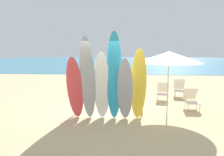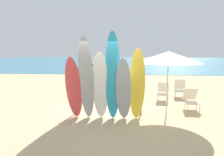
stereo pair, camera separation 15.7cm
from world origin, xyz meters
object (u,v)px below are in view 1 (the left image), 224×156
(surfboard_grey_1, at_px, (88,80))
(beachgoer_midbeach, at_px, (138,75))
(surfboard_yellow_5, at_px, (138,85))
(beach_umbrella, at_px, (169,57))
(surfboard_grey_4, at_px, (125,90))
(beach_chair_striped, at_px, (191,98))
(surfboard_teal_3, at_px, (114,77))
(beachgoer_photographing, at_px, (89,71))
(surfboard_rack, at_px, (108,99))
(surfboard_white_2, at_px, (102,86))
(beachgoer_by_water, at_px, (121,67))
(surfboard_red_0, at_px, (75,88))
(beach_chair_red, at_px, (163,91))
(beachgoer_near_rack, at_px, (89,67))
(beach_chair_blue, at_px, (179,87))

(surfboard_grey_1, relative_size, beachgoer_midbeach, 1.62)
(surfboard_yellow_5, height_order, beach_umbrella, surfboard_yellow_5)
(surfboard_grey_4, relative_size, beach_chair_striped, 2.64)
(surfboard_teal_3, height_order, beachgoer_photographing, surfboard_teal_3)
(surfboard_yellow_5, distance_m, beachgoer_photographing, 6.98)
(surfboard_rack, bearing_deg, beach_chair_striped, 16.46)
(surfboard_teal_3, bearing_deg, beach_umbrella, 24.51)
(surfboard_white_2, bearing_deg, beachgoer_by_water, 84.37)
(surfboard_red_0, xyz_separation_m, surfboard_white_2, (0.86, 0.01, 0.07))
(beachgoer_photographing, xyz_separation_m, beach_umbrella, (3.76, -5.63, 1.09))
(beachgoer_photographing, relative_size, beach_umbrella, 0.69)
(surfboard_teal_3, height_order, surfboard_yellow_5, surfboard_teal_3)
(beach_chair_red, xyz_separation_m, beach_chair_striped, (0.82, -1.35, -0.00))
(surfboard_grey_1, distance_m, beachgoer_near_rack, 8.56)
(surfboard_grey_4, xyz_separation_m, beach_chair_red, (1.70, 2.85, -0.59))
(beachgoer_near_rack, distance_m, beach_chair_red, 7.03)
(beachgoer_by_water, height_order, beach_chair_blue, beachgoer_by_water)
(beachgoer_by_water, height_order, beach_chair_red, beachgoer_by_water)
(beachgoer_midbeach, height_order, beachgoer_near_rack, beachgoer_near_rack)
(beachgoer_near_rack, bearing_deg, beachgoer_midbeach, 34.83)
(surfboard_rack, distance_m, surfboard_teal_3, 1.04)
(surfboard_yellow_5, bearing_deg, surfboard_teal_3, -171.64)
(beachgoer_photographing, relative_size, beach_chair_striped, 1.99)
(beach_chair_blue, bearing_deg, beachgoer_near_rack, 145.40)
(surfboard_teal_3, xyz_separation_m, beach_chair_striped, (2.86, 1.50, -0.98))
(surfboard_grey_1, relative_size, surfboard_yellow_5, 1.17)
(surfboard_rack, bearing_deg, surfboard_grey_4, -46.41)
(surfboard_yellow_5, xyz_separation_m, beachgoer_midbeach, (0.26, 3.89, -0.18))
(surfboard_teal_3, bearing_deg, surfboard_grey_4, -3.56)
(beachgoer_midbeach, relative_size, beach_chair_striped, 2.13)
(surfboard_white_2, xyz_separation_m, beach_chair_red, (2.44, 2.80, -0.68))
(surfboard_red_0, relative_size, surfboard_grey_1, 0.78)
(surfboard_rack, relative_size, beachgoer_by_water, 1.47)
(beachgoer_by_water, xyz_separation_m, beach_chair_striped, (2.84, -7.39, -0.53))
(beachgoer_near_rack, bearing_deg, surfboard_yellow_5, 18.12)
(beach_chair_red, height_order, beach_umbrella, beach_umbrella)
(beach_chair_striped, bearing_deg, surfboard_yellow_5, -145.75)
(beach_umbrella, bearing_deg, beach_chair_blue, 67.57)
(beachgoer_by_water, xyz_separation_m, beach_chair_blue, (2.95, -5.23, -0.51))
(beach_chair_red, bearing_deg, surfboard_yellow_5, -105.55)
(surfboard_red_0, distance_m, beachgoer_near_rack, 8.42)
(surfboard_white_2, distance_m, beachgoer_near_rack, 8.55)
(surfboard_grey_1, xyz_separation_m, beach_chair_red, (2.87, 2.89, -0.90))
(surfboard_yellow_5, distance_m, beach_chair_blue, 4.23)
(beachgoer_photographing, relative_size, beachgoer_near_rack, 0.91)
(surfboard_teal_3, xyz_separation_m, beachgoer_by_water, (0.02, 8.88, -0.46))
(beachgoer_by_water, bearing_deg, surfboard_rack, -137.26)
(surfboard_red_0, height_order, surfboard_teal_3, surfboard_teal_3)
(beachgoer_near_rack, xyz_separation_m, beach_umbrella, (4.08, -7.47, 1.01))
(surfboard_grey_4, bearing_deg, surfboard_grey_1, -174.78)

